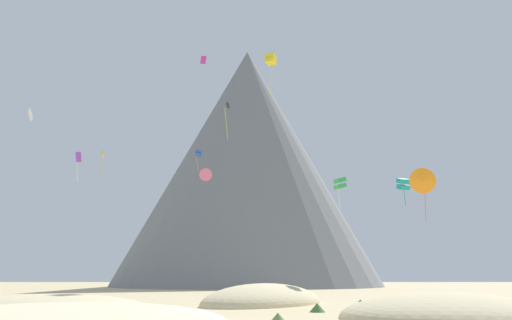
{
  "coord_description": "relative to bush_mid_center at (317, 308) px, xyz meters",
  "views": [
    {
      "loc": [
        2.1,
        -32.56,
        2.77
      ],
      "look_at": [
        3.07,
        39.84,
        18.19
      ],
      "focal_mm": 38.05,
      "sensor_mm": 36.0,
      "label": 1
    }
  ],
  "objects": [
    {
      "name": "dune_foreground_right",
      "position": [
        7.58,
        -6.42,
        -0.34
      ],
      "size": [
        19.42,
        19.79,
        3.37
      ],
      "primitive_type": "ellipsoid",
      "rotation": [
        0.0,
        0.0,
        2.6
      ],
      "color": "#CCBA8E",
      "rests_on": "ground_plane"
    },
    {
      "name": "kite_green_low",
      "position": [
        5.77,
        21.75,
        13.32
      ],
      "size": [
        1.57,
        1.52,
        3.91
      ],
      "rotation": [
        0.0,
        0.0,
        5.12
      ],
      "color": "green"
    },
    {
      "name": "bush_mid_center",
      "position": [
        0.0,
        0.0,
        0.0
      ],
      "size": [
        1.72,
        1.72,
        0.69
      ],
      "primitive_type": "cone",
      "rotation": [
        0.0,
        0.0,
        5.79
      ],
      "color": "#477238",
      "rests_on": "ground_plane"
    },
    {
      "name": "kite_magenta_high",
      "position": [
        -12.51,
        37.62,
        35.71
      ],
      "size": [
        1.02,
        0.26,
        1.39
      ],
      "rotation": [
        0.0,
        0.0,
        5.4
      ],
      "color": "#D1339E"
    },
    {
      "name": "dune_foreground_left",
      "position": [
        -21.21,
        1.62,
        -0.34
      ],
      "size": [
        19.31,
        17.67,
        2.64
      ],
      "primitive_type": "ellipsoid",
      "rotation": [
        0.0,
        0.0,
        0.25
      ],
      "color": "beige",
      "rests_on": "ground_plane"
    },
    {
      "name": "rock_massif",
      "position": [
        -5.8,
        98.79,
        29.75
      ],
      "size": [
        94.33,
        94.33,
        63.6
      ],
      "color": "slate",
      "rests_on": "ground_plane"
    },
    {
      "name": "kite_orange_low",
      "position": [
        11.77,
        9.33,
        11.46
      ],
      "size": [
        2.75,
        2.03,
        5.12
      ],
      "rotation": [
        0.0,
        0.0,
        5.84
      ],
      "color": "orange"
    },
    {
      "name": "kite_teal_mid",
      "position": [
        16.17,
        31.17,
        14.82
      ],
      "size": [
        1.69,
        1.78,
        3.96
      ],
      "rotation": [
        0.0,
        0.0,
        0.26
      ],
      "color": "teal"
    },
    {
      "name": "bush_far_right",
      "position": [
        3.53,
        0.91,
        0.11
      ],
      "size": [
        2.63,
        2.63,
        0.9
      ],
      "primitive_type": "cone",
      "rotation": [
        0.0,
        0.0,
        1.89
      ],
      "color": "#386633",
      "rests_on": "ground_plane"
    },
    {
      "name": "kite_yellow_high",
      "position": [
        -2.22,
        29.06,
        32.31
      ],
      "size": [
        1.8,
        1.83,
        5.6
      ],
      "rotation": [
        0.0,
        0.0,
        2.7
      ],
      "color": "yellow"
    },
    {
      "name": "kite_black_mid",
      "position": [
        -8.14,
        25.15,
        22.93
      ],
      "size": [
        0.67,
        0.5,
        5.05
      ],
      "rotation": [
        0.0,
        0.0,
        3.34
      ],
      "color": "black"
    },
    {
      "name": "bush_scatter_east",
      "position": [
        4.2,
        -1.58,
        0.03
      ],
      "size": [
        3.08,
        3.08,
        0.75
      ],
      "primitive_type": "cone",
      "rotation": [
        0.0,
        0.0,
        5.93
      ],
      "color": "#386633",
      "rests_on": "ground_plane"
    },
    {
      "name": "kite_violet_mid",
      "position": [
        -31.05,
        37.47,
        19.5
      ],
      "size": [
        0.97,
        0.59,
        4.49
      ],
      "rotation": [
        0.0,
        0.0,
        5.29
      ],
      "color": "purple"
    },
    {
      "name": "kite_white_mid",
      "position": [
        -31.51,
        20.18,
        21.36
      ],
      "size": [
        1.42,
        1.67,
        1.59
      ],
      "rotation": [
        0.0,
        0.0,
        2.18
      ],
      "color": "white"
    },
    {
      "name": "kite_blue_mid",
      "position": [
        -14.06,
        49.5,
        23.24
      ],
      "size": [
        1.32,
        1.28,
        3.9
      ],
      "rotation": [
        0.0,
        0.0,
        5.22
      ],
      "color": "blue"
    },
    {
      "name": "dune_back_low",
      "position": [
        -3.75,
        11.57,
        -0.34
      ],
      "size": [
        16.84,
        20.29,
        4.02
      ],
      "primitive_type": "ellipsoid",
      "rotation": [
        0.0,
        0.0,
        1.07
      ],
      "color": "beige",
      "rests_on": "ground_plane"
    },
    {
      "name": "bush_near_left",
      "position": [
        -3.66,
        -12.12,
        0.04
      ],
      "size": [
        1.66,
        1.66,
        0.77
      ],
      "primitive_type": "cone",
      "rotation": [
        0.0,
        0.0,
        3.35
      ],
      "color": "#668C4C",
      "rests_on": "ground_plane"
    },
    {
      "name": "kite_rainbow_mid",
      "position": [
        -12.29,
        44.07,
        18.47
      ],
      "size": [
        2.12,
        0.83,
        2.09
      ],
      "rotation": [
        0.0,
        0.0,
        3.1
      ],
      "color": "#E5668C"
    },
    {
      "name": "kite_gold_mid",
      "position": [
        -28.43,
        40.66,
        20.97
      ],
      "size": [
        1.13,
        1.34,
        4.41
      ],
      "rotation": [
        0.0,
        0.0,
        5.24
      ],
      "color": "gold"
    }
  ]
}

